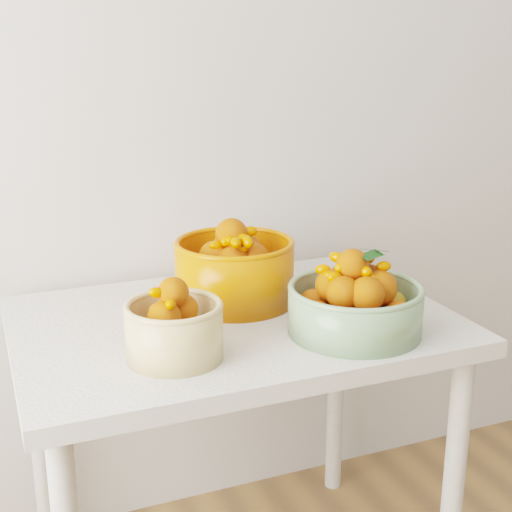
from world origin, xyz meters
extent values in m
cube|color=silver|center=(0.00, 2.00, 1.35)|extent=(4.00, 0.04, 2.70)
cube|color=silver|center=(-0.32, 1.60, 0.73)|extent=(1.00, 0.70, 0.04)
cylinder|color=silver|center=(0.12, 1.31, 0.35)|extent=(0.05, 0.05, 0.71)
cylinder|color=silver|center=(-0.76, 1.89, 0.35)|extent=(0.05, 0.05, 0.71)
cylinder|color=silver|center=(0.12, 1.89, 0.35)|extent=(0.05, 0.05, 0.71)
cylinder|color=#D8B679|center=(-0.51, 1.44, 0.81)|extent=(0.24, 0.24, 0.11)
torus|color=#D8B679|center=(-0.51, 1.44, 0.86)|extent=(0.24, 0.24, 0.01)
sphere|color=#D1660C|center=(-0.46, 1.43, 0.79)|extent=(0.06, 0.06, 0.06)
sphere|color=#D1660C|center=(-0.50, 1.49, 0.79)|extent=(0.06, 0.06, 0.06)
sphere|color=#FB5805|center=(-0.55, 1.44, 0.79)|extent=(0.06, 0.06, 0.06)
sphere|color=#FB5805|center=(-0.50, 1.39, 0.79)|extent=(0.07, 0.07, 0.07)
sphere|color=#FB5805|center=(-0.51, 1.44, 0.79)|extent=(0.06, 0.06, 0.06)
sphere|color=#FB5805|center=(-0.48, 1.45, 0.85)|extent=(0.06, 0.06, 0.06)
sphere|color=#FB5805|center=(-0.53, 1.42, 0.85)|extent=(0.07, 0.07, 0.07)
sphere|color=#FB5805|center=(-0.50, 1.44, 0.89)|extent=(0.06, 0.06, 0.06)
ellipsoid|color=#E65800|center=(-0.48, 1.46, 0.87)|extent=(0.04, 0.04, 0.03)
ellipsoid|color=#E65800|center=(-0.54, 1.44, 0.90)|extent=(0.04, 0.02, 0.03)
ellipsoid|color=#E65800|center=(-0.49, 1.48, 0.90)|extent=(0.04, 0.04, 0.03)
ellipsoid|color=#E65800|center=(-0.52, 1.40, 0.88)|extent=(0.03, 0.04, 0.03)
ellipsoid|color=#E65800|center=(-0.50, 1.46, 0.87)|extent=(0.03, 0.04, 0.03)
ellipsoid|color=#E65800|center=(-0.54, 1.43, 0.86)|extent=(0.03, 0.03, 0.02)
cylinder|color=gray|center=(-0.10, 1.42, 0.80)|extent=(0.30, 0.30, 0.10)
torus|color=gray|center=(-0.10, 1.42, 0.85)|extent=(0.30, 0.30, 0.01)
sphere|color=#D1660C|center=(-0.01, 1.42, 0.80)|extent=(0.07, 0.07, 0.07)
sphere|color=#FB5805|center=(-0.03, 1.48, 0.80)|extent=(0.08, 0.08, 0.08)
sphere|color=#FB5805|center=(-0.10, 1.51, 0.80)|extent=(0.07, 0.07, 0.07)
sphere|color=#FB5805|center=(-0.17, 1.48, 0.80)|extent=(0.08, 0.08, 0.08)
sphere|color=#FB5805|center=(-0.20, 1.41, 0.80)|extent=(0.07, 0.07, 0.07)
sphere|color=#FB5805|center=(-0.17, 1.35, 0.80)|extent=(0.07, 0.07, 0.07)
sphere|color=#FB5805|center=(-0.10, 1.32, 0.80)|extent=(0.08, 0.08, 0.08)
sphere|color=#FB5805|center=(-0.03, 1.35, 0.80)|extent=(0.07, 0.07, 0.07)
sphere|color=#FB5805|center=(-0.10, 1.42, 0.80)|extent=(0.07, 0.07, 0.07)
sphere|color=#FB5805|center=(-0.05, 1.44, 0.86)|extent=(0.08, 0.08, 0.08)
sphere|color=#FB5805|center=(-0.10, 1.47, 0.86)|extent=(0.08, 0.08, 0.08)
sphere|color=#FB5805|center=(-0.15, 1.44, 0.86)|extent=(0.07, 0.07, 0.07)
sphere|color=#FB5805|center=(-0.15, 1.39, 0.86)|extent=(0.07, 0.07, 0.07)
sphere|color=#FB5805|center=(-0.10, 1.37, 0.86)|extent=(0.08, 0.08, 0.08)
sphere|color=#FB5805|center=(-0.06, 1.39, 0.86)|extent=(0.08, 0.08, 0.08)
sphere|color=#FB5805|center=(-0.11, 1.42, 0.91)|extent=(0.07, 0.07, 0.07)
ellipsoid|color=#E65800|center=(-0.13, 1.42, 0.90)|extent=(0.04, 0.03, 0.03)
ellipsoid|color=#E65800|center=(-0.16, 1.41, 0.89)|extent=(0.04, 0.03, 0.03)
ellipsoid|color=#E65800|center=(-0.09, 1.48, 0.89)|extent=(0.04, 0.04, 0.03)
ellipsoid|color=#E65800|center=(-0.09, 1.39, 0.90)|extent=(0.04, 0.04, 0.03)
ellipsoid|color=#E65800|center=(-0.11, 1.41, 0.89)|extent=(0.04, 0.05, 0.04)
ellipsoid|color=#E65800|center=(-0.15, 1.44, 0.88)|extent=(0.04, 0.04, 0.04)
ellipsoid|color=#E65800|center=(-0.08, 1.39, 0.88)|extent=(0.04, 0.05, 0.03)
ellipsoid|color=#E65800|center=(-0.16, 1.46, 0.89)|extent=(0.04, 0.04, 0.03)
ellipsoid|color=#E65800|center=(-0.04, 1.41, 0.90)|extent=(0.04, 0.03, 0.03)
ellipsoid|color=#E65800|center=(-0.10, 1.42, 0.91)|extent=(0.04, 0.04, 0.03)
ellipsoid|color=#E65800|center=(-0.10, 1.48, 0.88)|extent=(0.03, 0.04, 0.04)
ellipsoid|color=#E65800|center=(-0.13, 1.46, 0.91)|extent=(0.04, 0.04, 0.03)
ellipsoid|color=#E65800|center=(-0.11, 1.41, 0.90)|extent=(0.04, 0.04, 0.03)
ellipsoid|color=#E65800|center=(-0.05, 1.45, 0.91)|extent=(0.05, 0.04, 0.04)
ellipsoid|color=#E65800|center=(-0.10, 1.41, 0.89)|extent=(0.04, 0.04, 0.03)
cylinder|color=#EA5E08|center=(-0.28, 1.70, 0.83)|extent=(0.33, 0.33, 0.15)
torus|color=#EA5E08|center=(-0.28, 1.70, 0.90)|extent=(0.33, 0.33, 0.01)
sphere|color=#FB5805|center=(-0.19, 1.70, 0.80)|extent=(0.08, 0.08, 0.08)
sphere|color=#FB5805|center=(-0.23, 1.77, 0.80)|extent=(0.08, 0.08, 0.08)
sphere|color=#FB5805|center=(-0.30, 1.78, 0.80)|extent=(0.08, 0.08, 0.08)
sphere|color=#FB5805|center=(-0.36, 1.73, 0.80)|extent=(0.08, 0.08, 0.08)
sphere|color=#FB5805|center=(-0.36, 1.66, 0.80)|extent=(0.08, 0.08, 0.08)
sphere|color=#FB5805|center=(-0.30, 1.61, 0.80)|extent=(0.09, 0.09, 0.09)
sphere|color=#FB5805|center=(-0.22, 1.63, 0.80)|extent=(0.08, 0.08, 0.08)
sphere|color=#FB5805|center=(-0.28, 1.70, 0.80)|extent=(0.08, 0.08, 0.08)
sphere|color=#FB5805|center=(-0.24, 1.72, 0.87)|extent=(0.08, 0.08, 0.08)
sphere|color=#FB5805|center=(-0.28, 1.75, 0.87)|extent=(0.08, 0.08, 0.08)
sphere|color=#FB5805|center=(-0.33, 1.70, 0.87)|extent=(0.08, 0.08, 0.08)
sphere|color=#FB5805|center=(-0.30, 1.65, 0.87)|extent=(0.08, 0.08, 0.08)
sphere|color=#FB5805|center=(-0.24, 1.66, 0.87)|extent=(0.08, 0.08, 0.08)
sphere|color=#FB5805|center=(-0.28, 1.70, 0.92)|extent=(0.08, 0.08, 0.08)
ellipsoid|color=#E65800|center=(-0.28, 1.71, 0.89)|extent=(0.05, 0.05, 0.04)
ellipsoid|color=#E65800|center=(-0.27, 1.65, 0.90)|extent=(0.03, 0.05, 0.04)
ellipsoid|color=#E65800|center=(-0.30, 1.67, 0.91)|extent=(0.05, 0.05, 0.04)
ellipsoid|color=#E65800|center=(-0.33, 1.69, 0.90)|extent=(0.05, 0.04, 0.04)
ellipsoid|color=#E65800|center=(-0.27, 1.70, 0.90)|extent=(0.05, 0.03, 0.04)
ellipsoid|color=#E65800|center=(-0.30, 1.68, 0.91)|extent=(0.05, 0.04, 0.04)
ellipsoid|color=#E65800|center=(-0.27, 1.67, 0.92)|extent=(0.04, 0.05, 0.04)
ellipsoid|color=#E65800|center=(-0.24, 1.69, 0.93)|extent=(0.04, 0.04, 0.04)
ellipsoid|color=#E65800|center=(-0.30, 1.63, 0.92)|extent=(0.04, 0.05, 0.03)
ellipsoid|color=#E65800|center=(-0.27, 1.63, 0.92)|extent=(0.03, 0.05, 0.04)
camera|label=1|loc=(-0.85, 0.14, 1.36)|focal=50.00mm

